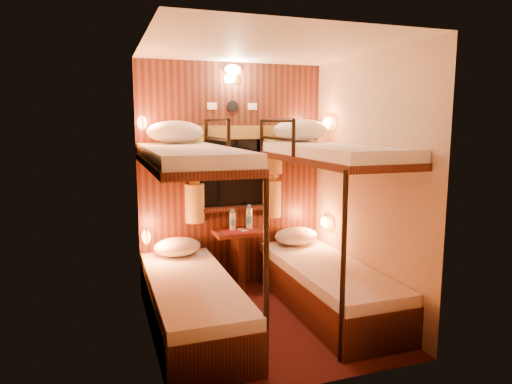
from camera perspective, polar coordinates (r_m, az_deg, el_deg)
name	(u,v)px	position (r m, az deg, el deg)	size (l,w,h in m)	color
floor	(265,322)	(4.28, 1.16, -15.91)	(2.10, 2.10, 0.00)	#3A0F10
ceiling	(266,47)	(3.94, 1.28, 17.71)	(2.10, 2.10, 0.00)	silver
wall_back	(232,177)	(4.93, -3.00, 1.90)	(2.40, 2.40, 0.00)	#C6B293
wall_front	(321,213)	(2.99, 8.18, -2.64)	(2.40, 2.40, 0.00)	#C6B293
wall_left	(147,197)	(3.71, -13.42, -0.56)	(2.40, 2.40, 0.00)	#C6B293
wall_right	(366,185)	(4.38, 13.60, 0.81)	(2.40, 2.40, 0.00)	#C6B293
back_panel	(233,177)	(4.91, -2.95, 1.88)	(2.00, 0.03, 2.40)	black
bunk_left	(191,267)	(3.98, -8.08, -9.30)	(0.72, 1.90, 1.82)	black
bunk_right	(327,253)	(4.39, 8.90, -7.58)	(0.72, 1.90, 1.82)	black
window	(233,179)	(4.88, -2.85, 1.61)	(1.00, 0.12, 0.79)	black
curtains	(234,172)	(4.84, -2.75, 2.54)	(1.10, 0.22, 1.00)	olive
back_fixtures	(233,77)	(4.86, -2.93, 14.15)	(0.54, 0.09, 0.48)	black
reading_lamps	(242,177)	(4.59, -1.80, 1.90)	(2.00, 0.20, 1.25)	orange
table	(238,252)	(4.89, -2.27, -7.54)	(0.50, 0.34, 0.66)	#602715
bottle_left	(232,221)	(4.85, -2.96, -3.64)	(0.07, 0.07, 0.23)	#99BFE5
bottle_right	(249,218)	(4.91, -0.87, -3.29)	(0.08, 0.08, 0.26)	#99BFE5
sachet_a	(241,229)	(4.89, -1.91, -4.67)	(0.08, 0.06, 0.01)	silver
sachet_b	(245,231)	(4.82, -1.44, -4.87)	(0.08, 0.06, 0.01)	silver
pillow_lower_left	(177,247)	(4.67, -9.81, -6.76)	(0.47, 0.33, 0.18)	silver
pillow_lower_right	(296,236)	(5.03, 5.03, -5.50)	(0.48, 0.34, 0.19)	silver
pillow_upper_left	(175,132)	(4.44, -10.06, 7.42)	(0.54, 0.39, 0.21)	silver
pillow_upper_right	(301,130)	(4.81, 5.60, 7.70)	(0.58, 0.42, 0.23)	silver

